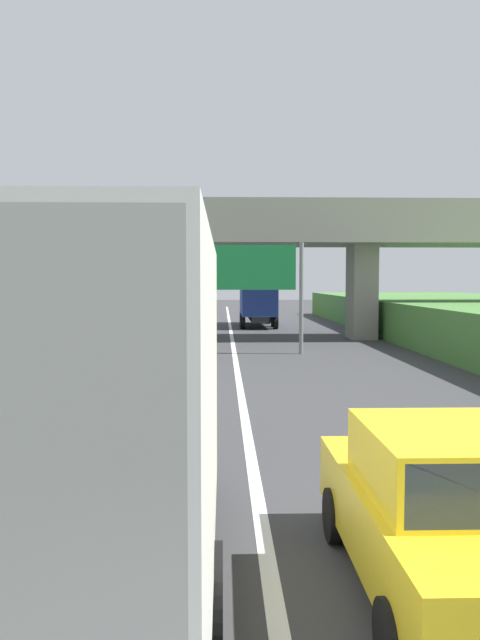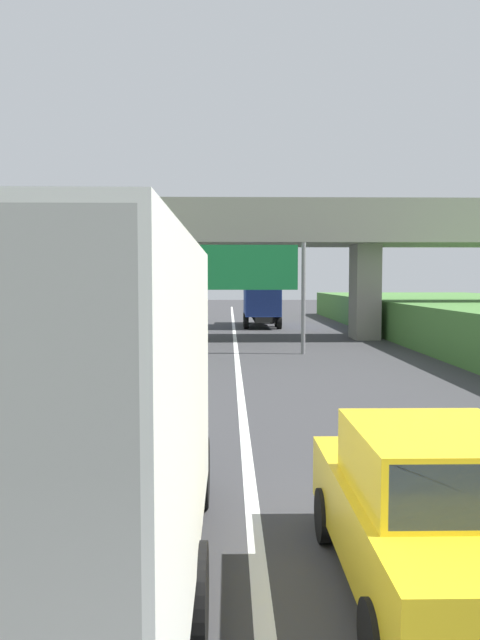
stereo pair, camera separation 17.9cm
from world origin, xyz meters
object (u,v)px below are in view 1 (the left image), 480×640
at_px(construction_barrel_3, 23,367).
at_px(construction_barrel_5, 88,340).
at_px(overhead_highway_sign, 234,273).
at_px(car_yellow, 444,512).
at_px(truck_silver, 87,414).
at_px(construction_barrel_4, 61,351).
at_px(truck_blue, 257,298).

xyz_separation_m(construction_barrel_3, construction_barrel_5, (0.14, 8.49, 0.00)).
height_order(overhead_highway_sign, car_yellow, overhead_highway_sign).
height_order(truck_silver, construction_barrel_4, truck_silver).
bearing_deg(car_yellow, construction_barrel_3, 122.69).
bearing_deg(construction_barrel_5, construction_barrel_4, -91.25).
bearing_deg(construction_barrel_3, construction_barrel_4, 89.31).
bearing_deg(truck_blue, car_yellow, -90.31).
distance_m(truck_silver, construction_barrel_4, 18.35).
xyz_separation_m(truck_silver, truck_blue, (3.59, 36.09, 0.00)).
distance_m(truck_silver, truck_blue, 36.27).
bearing_deg(construction_barrel_3, truck_blue, 69.34).
height_order(construction_barrel_4, construction_barrel_5, same).
height_order(truck_blue, construction_barrel_3, truck_blue).
xyz_separation_m(car_yellow, construction_barrel_3, (-8.37, 13.04, -0.40)).
distance_m(truck_silver, construction_barrel_5, 22.44).
relative_size(car_yellow, construction_barrel_5, 4.56).
bearing_deg(overhead_highway_sign, truck_blue, 83.25).
xyz_separation_m(construction_barrel_4, construction_barrel_5, (0.09, 4.25, 0.00)).
xyz_separation_m(truck_blue, car_yellow, (-0.20, -35.76, -1.08)).
relative_size(overhead_highway_sign, car_yellow, 1.43).
height_order(construction_barrel_3, construction_barrel_4, same).
relative_size(truck_silver, truck_blue, 1.00).
xyz_separation_m(overhead_highway_sign, construction_barrel_3, (-6.69, -6.92, -2.98)).
bearing_deg(construction_barrel_5, car_yellow, -69.09).
bearing_deg(construction_barrel_4, overhead_highway_sign, 21.97).
bearing_deg(overhead_highway_sign, construction_barrel_3, -134.03).
height_order(overhead_highway_sign, construction_barrel_4, overhead_highway_sign).
distance_m(overhead_highway_sign, truck_blue, 15.97).
xyz_separation_m(overhead_highway_sign, truck_blue, (1.87, 15.79, -1.51)).
xyz_separation_m(construction_barrel_3, construction_barrel_4, (0.05, 4.25, 0.00)).
relative_size(truck_silver, car_yellow, 1.78).
distance_m(overhead_highway_sign, construction_barrel_5, 7.37).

